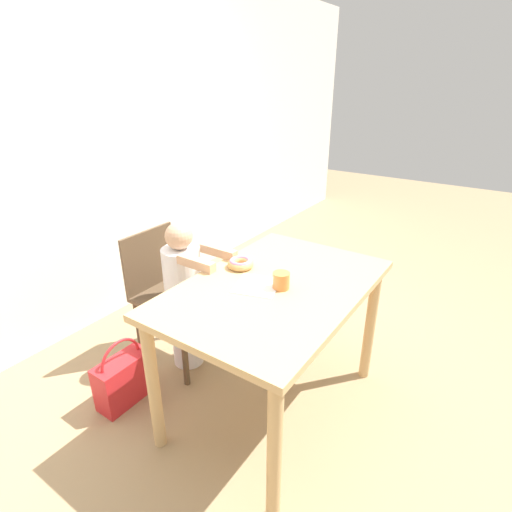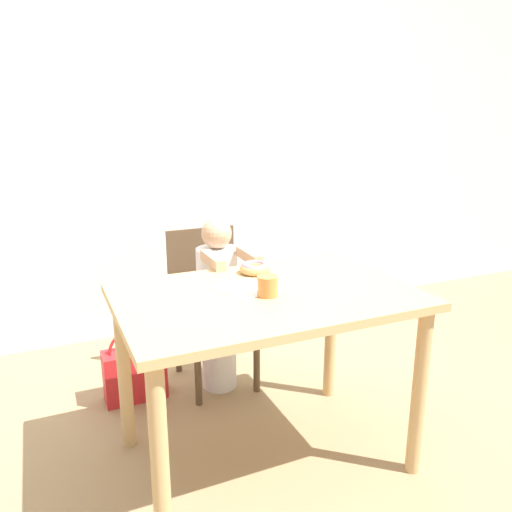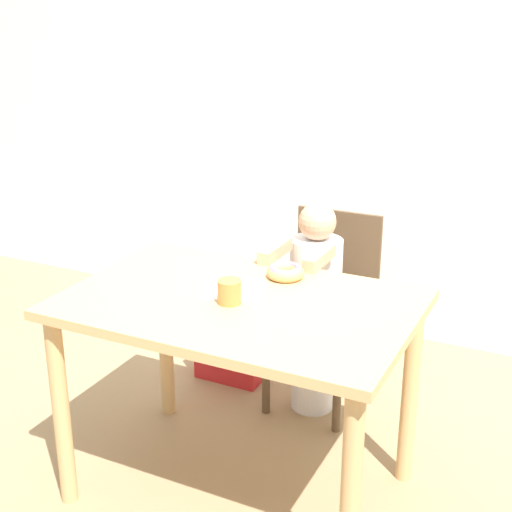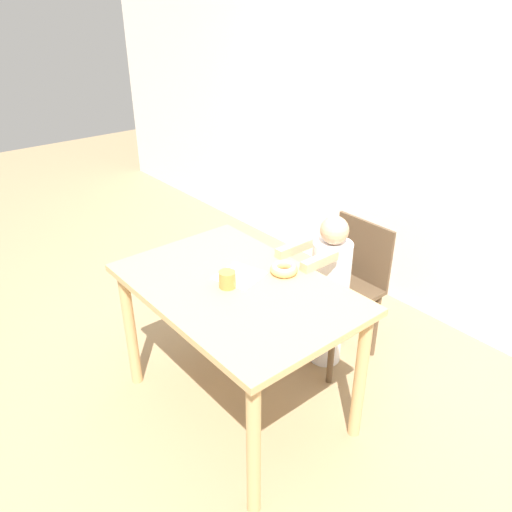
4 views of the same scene
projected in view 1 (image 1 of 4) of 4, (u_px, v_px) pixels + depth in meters
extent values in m
plane|color=#997F5B|center=(273.00, 405.00, 2.24)|extent=(12.00, 12.00, 0.00)
cube|color=silver|center=(66.00, 152.00, 2.54)|extent=(8.00, 0.05, 2.50)
cube|color=tan|center=(275.00, 288.00, 1.93)|extent=(1.18, 0.78, 0.03)
cylinder|color=tan|center=(274.00, 455.00, 1.52)|extent=(0.06, 0.06, 0.73)
cylinder|color=tan|center=(370.00, 325.00, 2.32)|extent=(0.06, 0.06, 0.73)
cylinder|color=tan|center=(153.00, 386.00, 1.86)|extent=(0.06, 0.06, 0.73)
cylinder|color=tan|center=(273.00, 293.00, 2.66)|extent=(0.06, 0.06, 0.73)
cube|color=brown|center=(177.00, 297.00, 2.44)|extent=(0.39, 0.45, 0.03)
cube|color=brown|center=(149.00, 259.00, 2.47)|extent=(0.39, 0.02, 0.37)
cylinder|color=brown|center=(185.00, 353.00, 2.31)|extent=(0.04, 0.04, 0.44)
cylinder|color=brown|center=(220.00, 327.00, 2.56)|extent=(0.04, 0.04, 0.44)
cylinder|color=brown|center=(139.00, 332.00, 2.51)|extent=(0.04, 0.04, 0.44)
cylinder|color=brown|center=(177.00, 309.00, 2.76)|extent=(0.04, 0.04, 0.44)
cylinder|color=white|center=(187.00, 330.00, 2.50)|extent=(0.19, 0.19, 0.47)
cylinder|color=white|center=(182.00, 274.00, 2.34)|extent=(0.22, 0.22, 0.32)
sphere|color=tan|center=(179.00, 236.00, 2.24)|extent=(0.16, 0.16, 0.16)
cube|color=tan|center=(196.00, 263.00, 2.09)|extent=(0.05, 0.23, 0.05)
cube|color=tan|center=(219.00, 251.00, 2.24)|extent=(0.05, 0.23, 0.05)
torus|color=tan|center=(241.00, 264.00, 2.09)|extent=(0.14, 0.14, 0.04)
torus|color=pink|center=(240.00, 261.00, 2.09)|extent=(0.12, 0.12, 0.02)
cube|color=white|center=(257.00, 285.00, 1.92)|extent=(0.25, 0.25, 0.00)
cube|color=red|center=(124.00, 380.00, 2.23)|extent=(0.32, 0.14, 0.27)
torus|color=red|center=(121.00, 360.00, 2.17)|extent=(0.25, 0.02, 0.25)
cylinder|color=orange|center=(281.00, 281.00, 1.88)|extent=(0.08, 0.08, 0.08)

